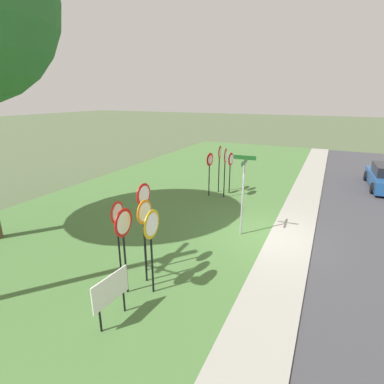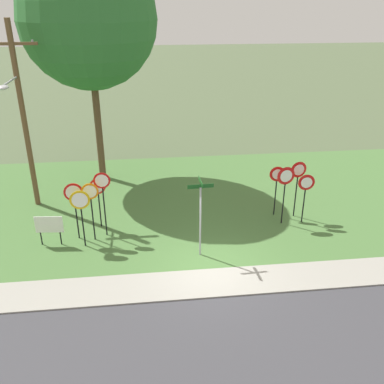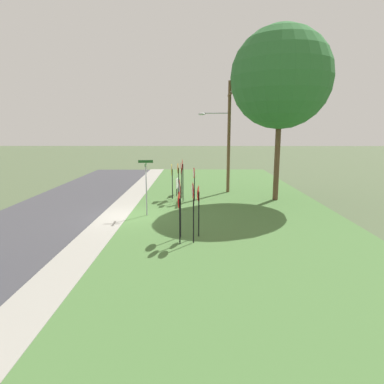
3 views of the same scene
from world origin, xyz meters
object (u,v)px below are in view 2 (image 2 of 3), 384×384
yield_sign_far_right (306,187)px  stop_sign_near_right (98,192)px  stop_sign_near_left (74,199)px  stop_sign_far_center (81,206)px  notice_board (49,226)px  oak_tree_left (88,20)px  yield_sign_far_left (298,176)px  yield_sign_near_right (277,180)px  stop_sign_far_left (103,191)px  street_name_post (200,212)px  utility_pole (22,112)px  yield_sign_near_left (286,182)px  stop_sign_far_right (91,200)px

yield_sign_far_right → stop_sign_near_right: bearing=-178.9°
stop_sign_near_left → stop_sign_far_center: 0.71m
notice_board → oak_tree_left: (1.53, 6.85, 7.21)m
stop_sign_near_left → yield_sign_far_left: (9.41, 0.86, 0.16)m
yield_sign_near_right → stop_sign_near_left: bearing=-165.1°
stop_sign_near_right → oak_tree_left: 8.54m
stop_sign_far_left → street_name_post: bearing=-28.3°
utility_pole → yield_sign_near_left: bearing=-15.6°
stop_sign_near_right → utility_pole: utility_pole is taller
stop_sign_near_left → yield_sign_far_right: bearing=-2.9°
stop_sign_near_right → yield_sign_near_right: bearing=-7.7°
stop_sign_far_left → stop_sign_far_center: bearing=-137.1°
notice_board → street_name_post: bearing=-8.7°
yield_sign_far_right → utility_pole: bearing=170.8°
stop_sign_far_left → yield_sign_near_right: (7.44, 0.96, -0.28)m
stop_sign_far_right → yield_sign_near_right: (7.90, 1.28, -0.07)m
stop_sign_far_left → utility_pole: (-3.48, 3.21, 2.47)m
yield_sign_near_right → yield_sign_far_left: yield_sign_far_left is taller
street_name_post → yield_sign_near_left: bearing=24.5°
stop_sign_near_right → yield_sign_near_right: 7.73m
stop_sign_far_left → oak_tree_left: size_ratio=0.25×
yield_sign_far_right → utility_pole: 12.65m
utility_pole → notice_board: bearing=-70.2°
yield_sign_far_left → stop_sign_far_center: bearing=-177.1°
yield_sign_far_left → notice_board: 10.57m
yield_sign_near_left → yield_sign_far_left: yield_sign_near_left is taller
yield_sign_near_left → utility_pole: 11.71m
yield_sign_near_left → yield_sign_far_right: bearing=-6.5°
stop_sign_far_center → yield_sign_far_left: 9.22m
oak_tree_left → yield_sign_far_left: bearing=-32.4°
stop_sign_far_center → yield_sign_near_right: 8.43m
stop_sign_near_right → stop_sign_far_center: stop_sign_far_center is taller
street_name_post → notice_board: 6.07m
yield_sign_far_left → notice_board: yield_sign_far_left is taller
yield_sign_far_right → notice_board: (-10.62, -0.62, -0.84)m
utility_pole → yield_sign_near_right: bearing=-11.7°
stop_sign_near_left → stop_sign_far_right: (0.66, -0.18, 0.01)m
stop_sign_far_left → yield_sign_near_right: size_ratio=1.20×
stop_sign_near_left → yield_sign_near_left: 8.67m
stop_sign_far_left → street_name_post: (3.66, -1.90, -0.18)m
stop_sign_far_center → stop_sign_far_right: size_ratio=0.97×
yield_sign_near_left → stop_sign_far_left: bearing=173.9°
stop_sign_near_left → yield_sign_near_right: size_ratio=1.05×
stop_sign_far_left → stop_sign_far_center: (-0.80, -0.77, -0.25)m
yield_sign_far_left → utility_pole: 12.30m
stop_sign_far_right → yield_sign_near_left: 8.01m
stop_sign_near_right → stop_sign_far_right: bearing=-108.2°
notice_board → yield_sign_near_left: bearing=8.7°
stop_sign_near_left → yield_sign_far_right: size_ratio=1.09×
stop_sign_near_left → stop_sign_near_right: bearing=42.6°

